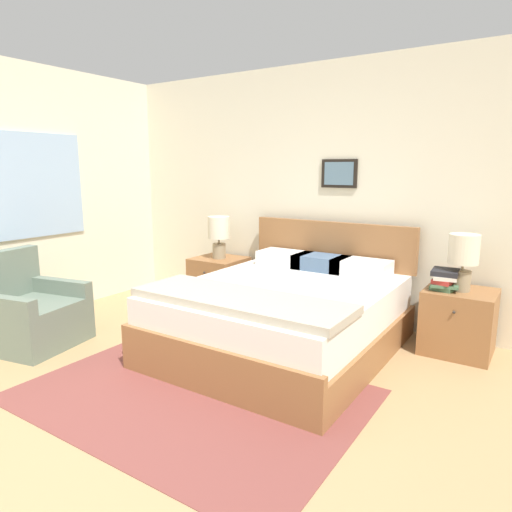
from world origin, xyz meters
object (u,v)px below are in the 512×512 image
object	(u,v)px
armchair	(28,314)
table_lamp_near_window	(219,232)
nightstand_by_door	(458,321)
table_lamp_by_door	(463,256)
nightstand_near_window	(219,281)
bed	(284,314)

from	to	relation	value
armchair	table_lamp_near_window	world-z (taller)	table_lamp_near_window
nightstand_by_door	table_lamp_by_door	world-z (taller)	table_lamp_by_door
nightstand_near_window	armchair	bearing A→B (deg)	-109.86
nightstand_near_window	table_lamp_near_window	xyz separation A→B (m)	(0.02, -0.02, 0.57)
armchair	table_lamp_near_window	xyz separation A→B (m)	(0.70, 1.88, 0.57)
armchair	table_lamp_by_door	world-z (taller)	table_lamp_by_door
nightstand_by_door	table_lamp_near_window	size ratio (longest dim) A/B	1.17
bed	table_lamp_by_door	distance (m)	1.57
bed	nightstand_by_door	bearing A→B (deg)	30.23
bed	table_lamp_near_window	xyz separation A→B (m)	(-1.27, 0.73, 0.53)
armchair	table_lamp_by_door	bearing A→B (deg)	108.76
bed	table_lamp_near_window	size ratio (longest dim) A/B	4.28
bed	armchair	world-z (taller)	bed
nightstand_near_window	table_lamp_near_window	bearing A→B (deg)	-46.42
bed	nightstand_near_window	distance (m)	1.49
armchair	table_lamp_by_door	distance (m)	3.79
armchair	nightstand_by_door	size ratio (longest dim) A/B	1.59
table_lamp_near_window	armchair	bearing A→B (deg)	-110.47
armchair	table_lamp_near_window	bearing A→B (deg)	148.24
nightstand_near_window	table_lamp_near_window	world-z (taller)	table_lamp_near_window
armchair	nightstand_by_door	distance (m)	3.76
bed	table_lamp_by_door	world-z (taller)	table_lamp_by_door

